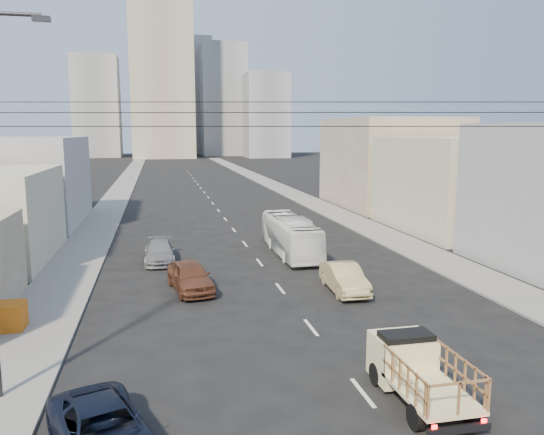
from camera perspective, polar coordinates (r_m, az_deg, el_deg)
name	(u,v)px	position (r m, az deg, el deg)	size (l,w,h in m)	color
ground	(388,425)	(16.90, 12.41, -20.98)	(420.00, 420.00, 0.00)	black
sidewalk_left	(122,188)	(83.82, -15.82, 3.07)	(3.50, 180.00, 0.12)	slate
sidewalk_right	(273,185)	(85.57, 0.10, 3.53)	(3.50, 180.00, 0.12)	slate
lane_dashes	(210,200)	(67.06, -6.65, 1.86)	(0.15, 104.00, 0.01)	silver
flatbed_pickup	(418,367)	(17.99, 15.41, -15.25)	(1.95, 4.41, 1.90)	beige
navy_pickup	(103,431)	(15.64, -17.70, -21.06)	(2.22, 4.81, 1.34)	black
city_bus	(290,235)	(36.98, 2.00, -1.93)	(2.23, 9.52, 2.65)	white
sedan_brown	(190,276)	(28.90, -8.79, -6.27)	(1.89, 4.69, 1.60)	brown
sedan_tan	(344,278)	(28.69, 7.77, -6.47)	(1.58, 4.54, 1.50)	tan
sedan_grey	(160,252)	(35.56, -11.99, -3.64)	(1.91, 4.70, 1.36)	gray
overhead_wires	(377,114)	(16.03, 11.27, 10.90)	(23.01, 5.02, 0.72)	black
crate_stack	(2,317)	(25.60, -27.02, -9.47)	(1.80, 1.20, 1.14)	#C45E12
bldg_right_mid	(463,184)	(48.84, 19.86, 3.40)	(11.00, 14.00, 8.00)	#C0BA9B
bldg_right_far	(390,162)	(63.08, 12.60, 5.81)	(12.00, 16.00, 10.00)	tan
bldg_left_far	(11,181)	(54.04, -26.27, 3.50)	(12.00, 16.00, 8.00)	#99999C
high_rise_tower	(162,66)	(184.51, -11.79, 15.67)	(20.00, 20.00, 60.00)	tan
midrise_ne	(223,101)	(200.05, -5.27, 12.42)	(16.00, 16.00, 40.00)	gray
midrise_nw	(97,107)	(194.41, -18.31, 11.22)	(15.00, 15.00, 34.00)	gray
midrise_back	(188,97)	(214.01, -9.05, 12.67)	(18.00, 18.00, 44.00)	#99999C
midrise_east	(266,116)	(181.97, -0.64, 10.89)	(14.00, 14.00, 28.00)	gray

